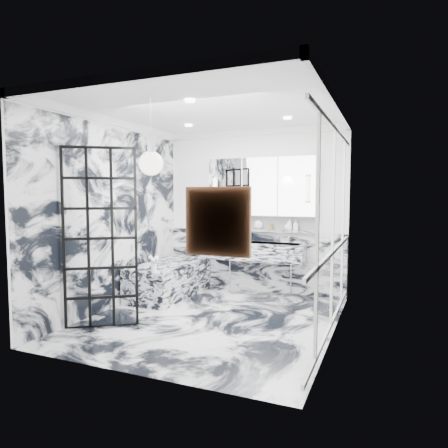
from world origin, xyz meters
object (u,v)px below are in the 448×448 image
at_px(mirror_cabinet, 261,187).
at_px(bathtub, 169,279).
at_px(trough_sink, 257,251).
at_px(crittall_door, 100,238).

xyz_separation_m(mirror_cabinet, bathtub, (-1.32, -0.83, -1.54)).
distance_m(trough_sink, mirror_cabinet, 1.10).
height_order(crittall_door, bathtub, crittall_door).
relative_size(trough_sink, bathtub, 0.97).
bearing_deg(trough_sink, bathtub, -153.52).
height_order(trough_sink, bathtub, trough_sink).
xyz_separation_m(crittall_door, bathtub, (-0.00, 1.70, -0.86)).
xyz_separation_m(crittall_door, trough_sink, (1.32, 2.36, -0.41)).
height_order(crittall_door, mirror_cabinet, mirror_cabinet).
bearing_deg(mirror_cabinet, crittall_door, -117.59).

